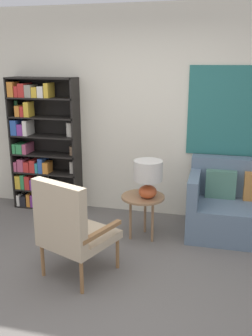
{
  "coord_description": "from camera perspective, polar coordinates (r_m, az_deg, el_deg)",
  "views": [
    {
      "loc": [
        0.96,
        -2.76,
        2.03
      ],
      "look_at": [
        0.03,
        1.03,
        0.9
      ],
      "focal_mm": 40.0,
      "sensor_mm": 36.0,
      "label": 1
    }
  ],
  "objects": [
    {
      "name": "table_lamp",
      "position": [
        4.18,
        3.37,
        -1.08
      ],
      "size": [
        0.33,
        0.33,
        0.44
      ],
      "color": "#C65128",
      "rests_on": "side_table"
    },
    {
      "name": "armchair",
      "position": [
        3.56,
        -8.55,
        -8.77
      ],
      "size": [
        0.77,
        0.79,
        1.0
      ],
      "color": "olive",
      "rests_on": "ground_plane"
    },
    {
      "name": "side_table",
      "position": [
        4.34,
        2.59,
        -5.0
      ],
      "size": [
        0.5,
        0.5,
        0.52
      ],
      "color": "#99704C",
      "rests_on": "ground_plane"
    },
    {
      "name": "ground_plane",
      "position": [
        3.56,
        -4.7,
        -18.73
      ],
      "size": [
        14.0,
        14.0,
        0.0
      ],
      "primitive_type": "plane",
      "color": "#66605B"
    },
    {
      "name": "bookshelf",
      "position": [
        5.3,
        -13.13,
        3.07
      ],
      "size": [
        0.94,
        0.3,
        1.81
      ],
      "color": "black",
      "rests_on": "ground_plane"
    },
    {
      "name": "wall_back",
      "position": [
        4.92,
        3.0,
        8.19
      ],
      "size": [
        6.4,
        0.08,
        2.7
      ],
      "color": "silver",
      "rests_on": "ground_plane"
    }
  ]
}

